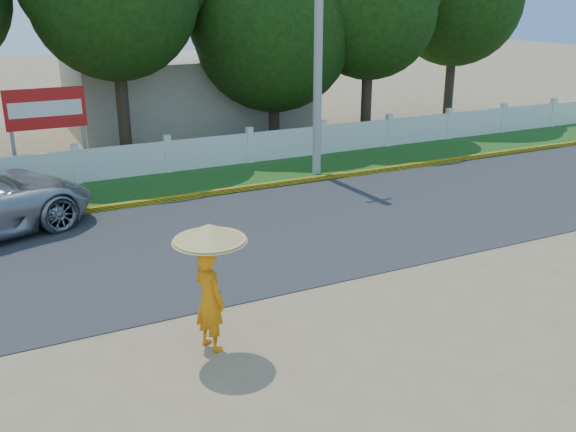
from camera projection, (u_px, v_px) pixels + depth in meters
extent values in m
plane|color=#9E8460|center=(334.00, 310.00, 12.43)|extent=(120.00, 120.00, 0.00)
cube|color=#38383A|center=(244.00, 235.00, 16.24)|extent=(60.00, 7.00, 0.02)
cube|color=#2D601E|center=(182.00, 183.00, 20.68)|extent=(60.00, 3.50, 0.03)
cube|color=yellow|center=(199.00, 195.00, 19.22)|extent=(40.00, 0.18, 0.16)
cube|color=silver|center=(168.00, 157.00, 21.73)|extent=(40.00, 0.10, 1.10)
cube|color=#B7AD99|center=(189.00, 94.00, 28.40)|extent=(10.00, 6.00, 3.20)
cylinder|color=#9B9B98|center=(318.00, 52.00, 20.43)|extent=(0.28, 0.28, 8.05)
imported|color=orange|center=(209.00, 300.00, 10.81)|extent=(0.63, 0.77, 1.82)
cylinder|color=gray|center=(211.00, 261.00, 10.60)|extent=(0.03, 0.03, 1.18)
cone|color=tan|center=(209.00, 233.00, 10.44)|extent=(1.25, 1.25, 0.30)
cylinder|color=gray|center=(14.00, 152.00, 20.55)|extent=(0.12, 0.12, 2.00)
cylinder|color=gray|center=(85.00, 145.00, 21.47)|extent=(0.12, 0.12, 2.00)
cube|color=red|center=(45.00, 109.00, 20.58)|extent=(2.50, 0.12, 1.30)
cube|color=silver|center=(46.00, 109.00, 20.53)|extent=(2.25, 0.02, 0.49)
cylinder|color=#473828|center=(367.00, 94.00, 26.76)|extent=(0.44, 0.44, 3.63)
sphere|color=#1C420F|center=(370.00, 12.00, 25.67)|extent=(5.38, 5.38, 5.38)
cylinder|color=#473828|center=(123.00, 103.00, 23.02)|extent=(0.44, 0.44, 4.17)
cylinder|color=#473828|center=(450.00, 78.00, 30.77)|extent=(0.44, 0.44, 3.88)
cylinder|color=#473828|center=(274.00, 109.00, 26.29)|extent=(0.44, 0.44, 2.65)
sphere|color=#1C420F|center=(273.00, 31.00, 25.28)|extent=(6.33, 6.33, 6.33)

